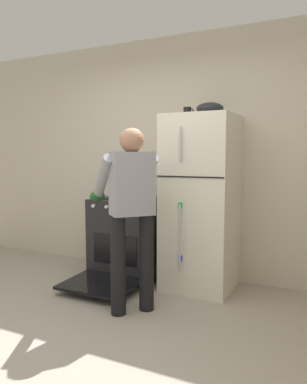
% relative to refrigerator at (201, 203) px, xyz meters
% --- Properties ---
extents(ground, '(8.00, 8.00, 0.00)m').
position_rel_refrigerator_xyz_m(ground, '(-0.44, -1.57, -0.89)').
color(ground, '#9E9384').
extents(kitchen_wall_back, '(6.00, 0.10, 2.70)m').
position_rel_refrigerator_xyz_m(kitchen_wall_back, '(-0.44, 0.38, 0.46)').
color(kitchen_wall_back, beige).
rests_on(kitchen_wall_back, ground).
extents(refrigerator, '(0.68, 0.72, 1.77)m').
position_rel_refrigerator_xyz_m(refrigerator, '(0.00, 0.00, 0.00)').
color(refrigerator, silver).
rests_on(refrigerator, ground).
extents(stove_range, '(0.76, 1.21, 0.89)m').
position_rel_refrigerator_xyz_m(stove_range, '(-0.84, -0.02, -0.45)').
color(stove_range, black).
rests_on(stove_range, ground).
extents(person_cook, '(0.71, 0.73, 1.60)m').
position_rel_refrigerator_xyz_m(person_cook, '(-0.35, -0.84, 0.07)').
color(person_cook, black).
rests_on(person_cook, ground).
extents(red_pot, '(0.38, 0.28, 0.12)m').
position_rel_refrigerator_xyz_m(red_pot, '(-0.68, -0.05, 0.07)').
color(red_pot, orange).
rests_on(red_pot, stove_range).
extents(coffee_mug, '(0.11, 0.08, 0.10)m').
position_rel_refrigerator_xyz_m(coffee_mug, '(-0.18, 0.05, 0.93)').
color(coffee_mug, black).
rests_on(coffee_mug, refrigerator).
extents(pepper_mill, '(0.05, 0.05, 0.15)m').
position_rel_refrigerator_xyz_m(pepper_mill, '(-1.14, 0.20, 0.08)').
color(pepper_mill, brown).
rests_on(pepper_mill, stove_range).
extents(mixing_bowl, '(0.27, 0.27, 0.12)m').
position_rel_refrigerator_xyz_m(mixing_bowl, '(0.08, 0.00, 0.95)').
color(mixing_bowl, black).
rests_on(mixing_bowl, refrigerator).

